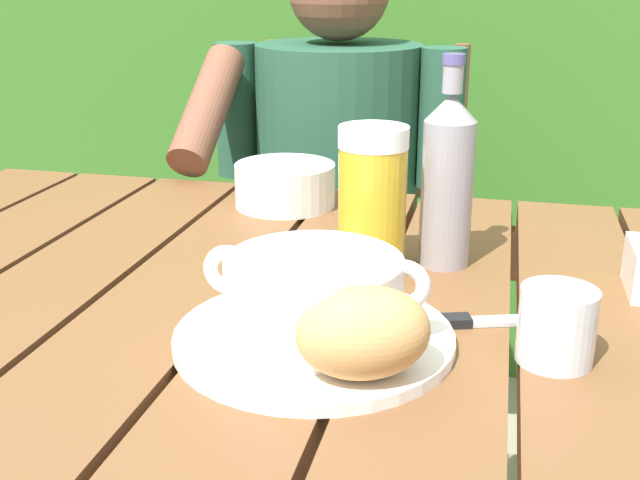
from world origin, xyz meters
name	(u,v)px	position (x,y,z in m)	size (l,w,h in m)	color
dining_table	(313,365)	(0.00, 0.00, 0.67)	(1.33, 0.81, 0.78)	brown
chair_near_diner	(351,264)	(-0.12, 0.84, 0.48)	(0.47, 0.42, 0.96)	brown
person_eating	(332,192)	(-0.12, 0.64, 0.70)	(0.48, 0.47, 1.19)	#234D37
serving_plate	(314,337)	(0.04, -0.14, 0.78)	(0.27, 0.27, 0.01)	white
soup_bowl	(314,294)	(0.04, -0.14, 0.83)	(0.22, 0.17, 0.08)	white
bread_roll	(363,332)	(0.10, -0.21, 0.83)	(0.14, 0.13, 0.08)	tan
beer_glass	(372,201)	(0.06, 0.06, 0.86)	(0.08, 0.08, 0.18)	gold
beer_bottle	(447,178)	(0.14, 0.10, 0.88)	(0.06, 0.06, 0.25)	gray
water_glass_small	(557,325)	(0.26, -0.12, 0.81)	(0.07, 0.07, 0.07)	silver
table_knife	(468,321)	(0.18, -0.07, 0.78)	(0.14, 0.06, 0.01)	silver
diner_bowl	(285,185)	(-0.12, 0.30, 0.81)	(0.15, 0.15, 0.06)	white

